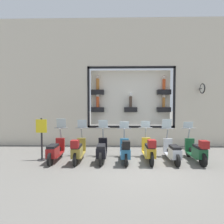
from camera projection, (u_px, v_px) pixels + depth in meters
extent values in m
plane|color=#66635E|center=(139.00, 167.00, 6.41)|extent=(120.00, 120.00, 0.00)
cube|color=beige|center=(131.00, 136.00, 9.99)|extent=(0.40, 4.88, 1.01)
cube|color=beige|center=(131.00, 43.00, 9.79)|extent=(0.40, 4.88, 2.65)
cube|color=black|center=(131.00, 67.00, 9.63)|extent=(0.04, 4.88, 0.12)
cube|color=black|center=(131.00, 127.00, 9.76)|extent=(0.04, 4.88, 0.12)
cube|color=black|center=(174.00, 97.00, 9.64)|extent=(0.04, 0.12, 3.42)
cube|color=black|center=(89.00, 97.00, 9.75)|extent=(0.04, 0.12, 3.42)
cube|color=white|center=(130.00, 98.00, 10.26)|extent=(0.04, 4.64, 3.18)
cube|color=black|center=(164.00, 92.00, 9.98)|extent=(0.36, 0.73, 0.28)
cylinder|color=#CC4C23|center=(164.00, 84.00, 9.97)|extent=(0.17, 0.17, 0.60)
sphere|color=beige|center=(164.00, 77.00, 9.95)|extent=(0.22, 0.22, 0.22)
cube|color=black|center=(98.00, 92.00, 10.06)|extent=(0.36, 0.73, 0.28)
cylinder|color=#B26B2D|center=(98.00, 84.00, 10.05)|extent=(0.18, 0.18, 0.64)
sphere|color=beige|center=(98.00, 77.00, 10.03)|extent=(0.23, 0.23, 0.23)
cube|color=black|center=(164.00, 110.00, 10.02)|extent=(0.36, 0.73, 0.28)
cylinder|color=#B26B2D|center=(164.00, 102.00, 10.01)|extent=(0.15, 0.15, 0.55)
sphere|color=beige|center=(164.00, 96.00, 9.99)|extent=(0.20, 0.20, 0.20)
cube|color=black|center=(131.00, 110.00, 10.06)|extent=(0.36, 0.73, 0.28)
cylinder|color=#47382D|center=(131.00, 102.00, 10.05)|extent=(0.17, 0.17, 0.62)
sphere|color=white|center=(131.00, 94.00, 10.03)|extent=(0.22, 0.22, 0.22)
cube|color=black|center=(98.00, 110.00, 10.10)|extent=(0.36, 0.73, 0.28)
cylinder|color=#CC4C23|center=(98.00, 102.00, 10.09)|extent=(0.17, 0.17, 0.61)
sphere|color=white|center=(98.00, 95.00, 10.07)|extent=(0.22, 0.22, 0.22)
cylinder|color=black|center=(201.00, 89.00, 9.43)|extent=(0.35, 0.05, 0.05)
torus|color=black|center=(202.00, 88.00, 9.26)|extent=(0.55, 0.06, 0.55)
cylinder|color=white|center=(202.00, 88.00, 9.26)|extent=(0.45, 0.03, 0.45)
cylinder|color=black|center=(188.00, 151.00, 7.71)|extent=(0.51, 0.09, 0.51)
cylinder|color=black|center=(203.00, 160.00, 6.42)|extent=(0.51, 0.09, 0.51)
cube|color=#19512D|center=(195.00, 155.00, 7.07)|extent=(1.02, 0.38, 0.06)
cube|color=#19512D|center=(200.00, 153.00, 6.69)|extent=(0.61, 0.35, 0.36)
cube|color=black|center=(200.00, 147.00, 6.68)|extent=(0.58, 0.31, 0.10)
cube|color=#19512D|center=(189.00, 145.00, 7.60)|extent=(0.12, 0.37, 0.56)
cylinder|color=gray|center=(189.00, 133.00, 7.65)|extent=(0.20, 0.06, 0.45)
cylinder|color=gray|center=(188.00, 128.00, 7.71)|extent=(0.04, 0.61, 0.04)
cube|color=silver|center=(188.00, 125.00, 7.74)|extent=(0.07, 0.42, 0.28)
cube|color=maroon|center=(204.00, 145.00, 6.35)|extent=(0.28, 0.28, 0.28)
cylinder|color=black|center=(167.00, 151.00, 7.75)|extent=(0.47, 0.09, 0.47)
cylinder|color=black|center=(177.00, 161.00, 6.43)|extent=(0.47, 0.09, 0.47)
cube|color=#B7BCC6|center=(172.00, 156.00, 7.09)|extent=(1.02, 0.38, 0.06)
cube|color=#B7BCC6|center=(175.00, 153.00, 6.71)|extent=(0.61, 0.35, 0.36)
cube|color=black|center=(175.00, 147.00, 6.70)|extent=(0.58, 0.31, 0.10)
cube|color=#B7BCC6|center=(168.00, 145.00, 7.62)|extent=(0.12, 0.37, 0.56)
cylinder|color=gray|center=(167.00, 134.00, 7.67)|extent=(0.20, 0.06, 0.45)
cylinder|color=gray|center=(167.00, 129.00, 7.73)|extent=(0.04, 0.60, 0.04)
cube|color=silver|center=(167.00, 124.00, 7.76)|extent=(0.10, 0.42, 0.41)
cylinder|color=black|center=(146.00, 150.00, 7.73)|extent=(0.56, 0.09, 0.56)
cylinder|color=black|center=(151.00, 159.00, 6.48)|extent=(0.56, 0.09, 0.56)
cube|color=gold|center=(148.00, 155.00, 7.11)|extent=(1.02, 0.39, 0.06)
cube|color=gold|center=(150.00, 152.00, 6.73)|extent=(0.61, 0.35, 0.36)
cube|color=black|center=(150.00, 146.00, 6.72)|extent=(0.58, 0.31, 0.10)
cube|color=gold|center=(146.00, 144.00, 7.64)|extent=(0.12, 0.37, 0.56)
cylinder|color=gray|center=(146.00, 133.00, 7.69)|extent=(0.20, 0.06, 0.45)
cylinder|color=gray|center=(146.00, 128.00, 7.75)|extent=(0.04, 0.60, 0.04)
cube|color=silver|center=(145.00, 124.00, 7.78)|extent=(0.08, 0.42, 0.29)
cube|color=maroon|center=(152.00, 144.00, 6.40)|extent=(0.28, 0.28, 0.28)
cylinder|color=black|center=(124.00, 151.00, 7.79)|extent=(0.48, 0.09, 0.48)
cylinder|color=black|center=(126.00, 160.00, 6.47)|extent=(0.48, 0.09, 0.48)
cube|color=teal|center=(125.00, 155.00, 7.13)|extent=(1.02, 0.39, 0.06)
cube|color=teal|center=(126.00, 153.00, 6.75)|extent=(0.61, 0.35, 0.36)
cube|color=black|center=(126.00, 147.00, 6.74)|extent=(0.58, 0.31, 0.10)
cube|color=teal|center=(124.00, 145.00, 7.66)|extent=(0.12, 0.37, 0.56)
cylinder|color=gray|center=(124.00, 133.00, 7.71)|extent=(0.20, 0.06, 0.45)
cylinder|color=gray|center=(124.00, 128.00, 7.77)|extent=(0.04, 0.60, 0.04)
cube|color=silver|center=(124.00, 125.00, 7.81)|extent=(0.08, 0.42, 0.30)
cube|color=black|center=(126.00, 145.00, 6.40)|extent=(0.28, 0.28, 0.28)
cylinder|color=black|center=(103.00, 150.00, 7.79)|extent=(0.53, 0.09, 0.53)
cylinder|color=black|center=(101.00, 159.00, 6.51)|extent=(0.53, 0.09, 0.53)
cube|color=black|center=(102.00, 155.00, 7.15)|extent=(1.02, 0.38, 0.06)
cube|color=black|center=(101.00, 152.00, 6.77)|extent=(0.61, 0.35, 0.36)
cube|color=black|center=(101.00, 146.00, 6.76)|extent=(0.58, 0.31, 0.10)
cube|color=black|center=(103.00, 144.00, 7.68)|extent=(0.12, 0.37, 0.56)
cylinder|color=gray|center=(103.00, 133.00, 7.73)|extent=(0.20, 0.06, 0.45)
cylinder|color=gray|center=(103.00, 128.00, 7.79)|extent=(0.04, 0.60, 0.04)
cube|color=silver|center=(103.00, 124.00, 7.82)|extent=(0.09, 0.42, 0.35)
cylinder|color=black|center=(82.00, 150.00, 7.82)|extent=(0.50, 0.09, 0.50)
cylinder|color=black|center=(75.00, 159.00, 6.52)|extent=(0.50, 0.09, 0.50)
cube|color=olive|center=(79.00, 155.00, 7.17)|extent=(1.02, 0.38, 0.06)
cube|color=olive|center=(77.00, 152.00, 6.79)|extent=(0.61, 0.35, 0.36)
cube|color=black|center=(77.00, 146.00, 6.78)|extent=(0.58, 0.31, 0.10)
cube|color=olive|center=(82.00, 144.00, 7.70)|extent=(0.12, 0.37, 0.56)
cylinder|color=gray|center=(82.00, 133.00, 7.75)|extent=(0.20, 0.06, 0.45)
cylinder|color=gray|center=(82.00, 128.00, 7.81)|extent=(0.04, 0.61, 0.04)
cube|color=silver|center=(82.00, 124.00, 7.85)|extent=(0.09, 0.42, 0.36)
cube|color=maroon|center=(75.00, 144.00, 6.45)|extent=(0.28, 0.28, 0.28)
cylinder|color=black|center=(61.00, 150.00, 7.84)|extent=(0.50, 0.09, 0.50)
cylinder|color=black|center=(50.00, 159.00, 6.54)|extent=(0.50, 0.09, 0.50)
cube|color=maroon|center=(56.00, 155.00, 7.19)|extent=(1.02, 0.38, 0.06)
cube|color=maroon|center=(53.00, 152.00, 6.81)|extent=(0.61, 0.35, 0.36)
cube|color=black|center=(53.00, 146.00, 6.80)|extent=(0.58, 0.31, 0.10)
cube|color=maroon|center=(60.00, 144.00, 7.72)|extent=(0.12, 0.37, 0.56)
cylinder|color=gray|center=(61.00, 133.00, 7.77)|extent=(0.20, 0.06, 0.45)
cylinder|color=gray|center=(61.00, 128.00, 7.83)|extent=(0.04, 0.61, 0.04)
cube|color=silver|center=(61.00, 123.00, 7.86)|extent=(0.10, 0.42, 0.42)
cylinder|color=#232326|center=(42.00, 160.00, 7.24)|extent=(0.36, 0.36, 0.02)
cylinder|color=#232326|center=(42.00, 139.00, 7.21)|extent=(0.07, 0.07, 1.75)
cube|color=yellow|center=(41.00, 126.00, 7.17)|extent=(0.03, 0.45, 0.55)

